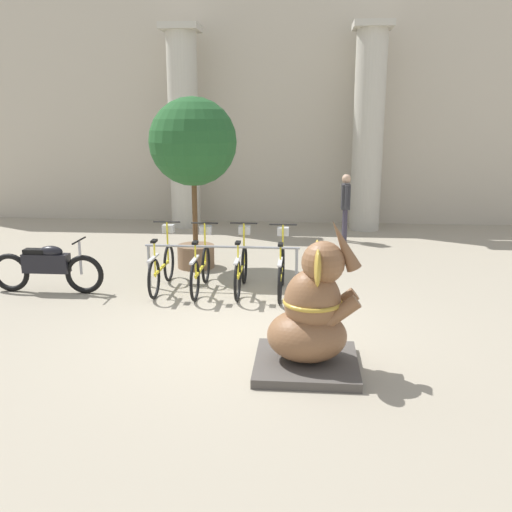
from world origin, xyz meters
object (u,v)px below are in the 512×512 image
(bicycle_2, at_px, (241,267))
(motorcycle, at_px, (47,267))
(bicycle_0, at_px, (162,266))
(person_pedestrian, at_px, (346,202))
(potted_tree, at_px, (193,148))
(bicycle_3, at_px, (281,269))
(bicycle_1, at_px, (201,267))
(elephant_statue, at_px, (312,319))

(bicycle_2, height_order, motorcycle, bicycle_2)
(bicycle_0, bearing_deg, bicycle_2, -0.48)
(person_pedestrian, relative_size, potted_tree, 0.49)
(bicycle_0, distance_m, bicycle_2, 1.37)
(bicycle_0, xyz_separation_m, person_pedestrian, (3.39, 4.18, 0.54))
(bicycle_0, xyz_separation_m, bicycle_3, (2.06, -0.08, 0.00))
(bicycle_1, bearing_deg, motorcycle, -172.90)
(bicycle_2, bearing_deg, bicycle_3, -5.43)
(person_pedestrian, bearing_deg, bicycle_0, -129.02)
(potted_tree, bearing_deg, bicycle_3, -41.62)
(bicycle_3, relative_size, potted_tree, 0.52)
(potted_tree, bearing_deg, person_pedestrian, 41.09)
(elephant_statue, relative_size, person_pedestrian, 1.14)
(bicycle_0, bearing_deg, bicycle_3, -2.13)
(bicycle_1, xyz_separation_m, bicycle_3, (1.37, -0.02, 0.00))
(bicycle_1, relative_size, bicycle_2, 1.00)
(person_pedestrian, bearing_deg, motorcycle, -139.16)
(potted_tree, bearing_deg, motorcycle, -139.50)
(bicycle_3, height_order, person_pedestrian, person_pedestrian)
(motorcycle, bearing_deg, bicycle_0, 11.30)
(bicycle_0, bearing_deg, potted_tree, 78.57)
(elephant_statue, distance_m, potted_tree, 5.31)
(bicycle_2, distance_m, elephant_statue, 3.22)
(bicycle_2, bearing_deg, bicycle_1, -176.27)
(bicycle_1, height_order, person_pedestrian, person_pedestrian)
(bicycle_1, xyz_separation_m, motorcycle, (-2.57, -0.32, 0.04))
(bicycle_2, relative_size, elephant_statue, 0.94)
(bicycle_1, height_order, elephant_statue, elephant_statue)
(bicycle_1, bearing_deg, person_pedestrian, 57.49)
(person_pedestrian, xyz_separation_m, potted_tree, (-3.08, -2.69, 1.39))
(bicycle_1, height_order, motorcycle, bicycle_1)
(bicycle_2, relative_size, potted_tree, 0.52)
(elephant_statue, bearing_deg, bicycle_3, 99.24)
(bicycle_3, distance_m, elephant_statue, 2.98)
(motorcycle, bearing_deg, bicycle_2, 6.39)
(motorcycle, xyz_separation_m, potted_tree, (2.18, 1.86, 1.89))
(bicycle_2, bearing_deg, motorcycle, -173.61)
(bicycle_3, distance_m, potted_tree, 3.04)
(motorcycle, bearing_deg, person_pedestrian, 40.84)
(elephant_statue, bearing_deg, bicycle_1, 122.10)
(bicycle_1, distance_m, motorcycle, 2.59)
(bicycle_1, bearing_deg, elephant_statue, -57.90)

